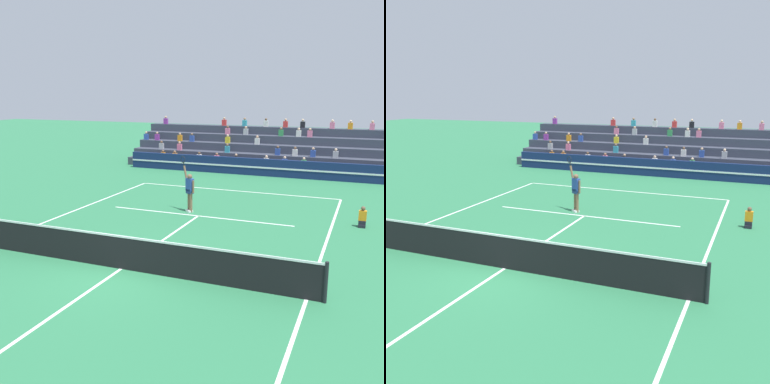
# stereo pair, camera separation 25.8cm
# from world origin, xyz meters

# --- Properties ---
(ground_plane) EXTENTS (120.00, 120.00, 0.00)m
(ground_plane) POSITION_xyz_m (0.00, 0.00, 0.00)
(ground_plane) COLOR #2D7A4C
(court_lines) EXTENTS (11.10, 23.90, 0.01)m
(court_lines) POSITION_xyz_m (0.00, 0.00, 0.00)
(court_lines) COLOR white
(court_lines) RESTS_ON ground
(tennis_net) EXTENTS (12.00, 0.10, 1.10)m
(tennis_net) POSITION_xyz_m (0.00, 0.00, 0.54)
(tennis_net) COLOR black
(tennis_net) RESTS_ON ground
(sponsor_banner_wall) EXTENTS (18.00, 0.26, 1.10)m
(sponsor_banner_wall) POSITION_xyz_m (0.00, 16.83, 0.55)
(sponsor_banner_wall) COLOR navy
(sponsor_banner_wall) RESTS_ON ground
(bleacher_stand) EXTENTS (19.88, 4.75, 3.38)m
(bleacher_stand) POSITION_xyz_m (-0.01, 20.63, 1.02)
(bleacher_stand) COLOR #383D4C
(bleacher_stand) RESTS_ON ground
(ball_kid_courtside) EXTENTS (0.30, 0.36, 0.84)m
(ball_kid_courtside) POSITION_xyz_m (6.61, 7.34, 0.33)
(ball_kid_courtside) COLOR black
(ball_kid_courtside) RESTS_ON ground
(tennis_player) EXTENTS (0.85, 0.57, 2.49)m
(tennis_player) POSITION_xyz_m (-0.62, 6.95, 0.99)
(tennis_player) COLOR brown
(tennis_player) RESTS_ON ground
(tennis_ball) EXTENTS (0.07, 0.07, 0.07)m
(tennis_ball) POSITION_xyz_m (-2.08, 10.23, 0.03)
(tennis_ball) COLOR #C6DB33
(tennis_ball) RESTS_ON ground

